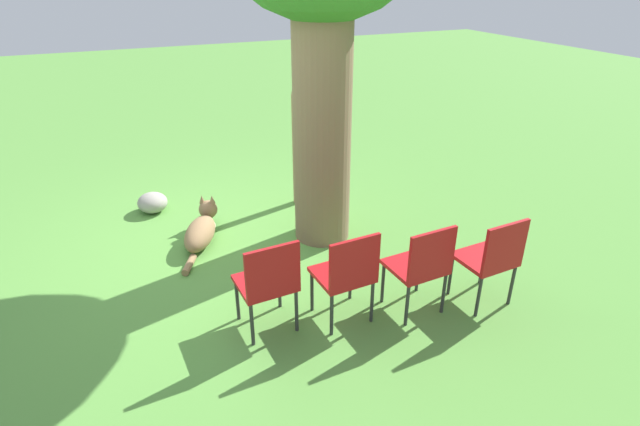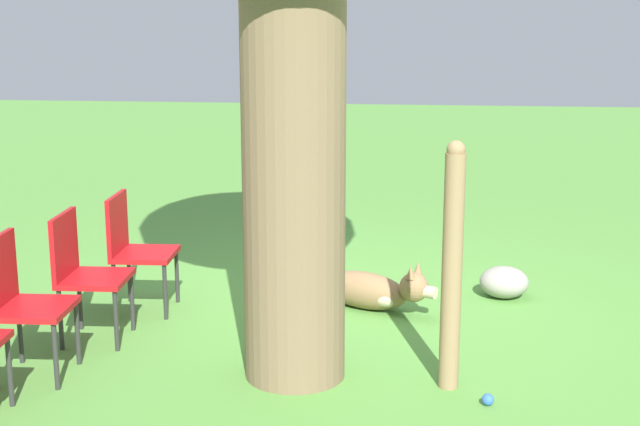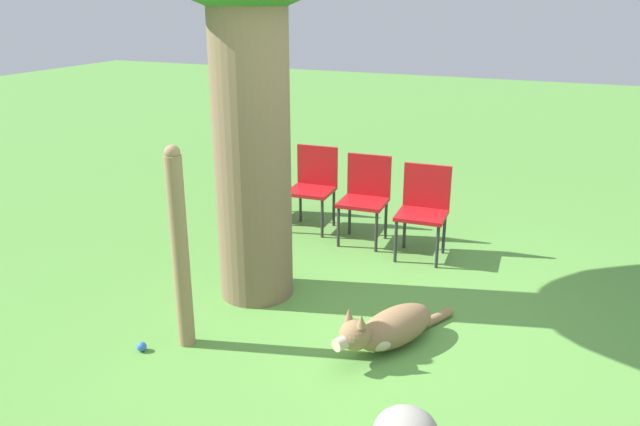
{
  "view_description": "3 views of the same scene",
  "coord_description": "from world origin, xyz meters",
  "views": [
    {
      "loc": [
        4.63,
        -1.05,
        2.71
      ],
      "look_at": [
        0.68,
        0.69,
        0.55
      ],
      "focal_mm": 28.0,
      "sensor_mm": 36.0,
      "label": 1
    },
    {
      "loc": [
        -0.55,
        5.86,
        2.12
      ],
      "look_at": [
        0.03,
        0.93,
        0.99
      ],
      "focal_mm": 50.0,
      "sensor_mm": 36.0,
      "label": 2
    },
    {
      "loc": [
        -3.9,
        -1.38,
        2.34
      ],
      "look_at": [
        0.93,
        0.69,
        0.49
      ],
      "focal_mm": 35.0,
      "sensor_mm": 36.0,
      "label": 3
    }
  ],
  "objects": [
    {
      "name": "red_chair_0",
      "position": [
        1.49,
        -0.11,
        0.49
      ],
      "size": [
        0.44,
        0.46,
        0.85
      ],
      "rotation": [
        0.0,
        0.0,
        3.2
      ],
      "color": "#B21419",
      "rests_on": "ground_plane"
    },
    {
      "name": "dog",
      "position": [
        -0.22,
        -0.31,
        0.14
      ],
      "size": [
        1.1,
        0.62,
        0.4
      ],
      "rotation": [
        0.0,
        0.0,
        2.69
      ],
      "color": "olive",
      "rests_on": "ground_plane"
    },
    {
      "name": "ground_plane",
      "position": [
        0.0,
        0.0,
        0.0
      ],
      "size": [
        30.0,
        30.0,
        0.0
      ],
      "primitive_type": "plane",
      "color": "#56933D"
    },
    {
      "name": "red_chair_1",
      "position": [
        1.63,
        0.51,
        0.49
      ],
      "size": [
        0.44,
        0.46,
        0.85
      ],
      "rotation": [
        0.0,
        0.0,
        3.2
      ],
      "color": "#B21419",
      "rests_on": "ground_plane"
    },
    {
      "name": "fence_post",
      "position": [
        -0.73,
        1.01,
        0.72
      ],
      "size": [
        0.12,
        0.12,
        1.44
      ],
      "color": "#937551",
      "rests_on": "ground_plane"
    },
    {
      "name": "tennis_ball",
      "position": [
        -0.94,
        1.24,
        0.03
      ],
      "size": [
        0.07,
        0.07,
        0.07
      ],
      "color": "blue",
      "rests_on": "ground_plane"
    },
    {
      "name": "red_chair_2",
      "position": [
        1.77,
        1.13,
        0.49
      ],
      "size": [
        0.44,
        0.46,
        0.85
      ],
      "rotation": [
        0.0,
        0.0,
        3.2
      ],
      "color": "#B21419",
      "rests_on": "ground_plane"
    },
    {
      "name": "garden_rock",
      "position": [
        -1.19,
        -0.71,
        0.12
      ],
      "size": [
        0.37,
        0.35,
        0.24
      ],
      "color": "gray",
      "rests_on": "ground_plane"
    },
    {
      "name": "red_chair_3",
      "position": [
        1.91,
        1.75,
        0.49
      ],
      "size": [
        0.44,
        0.46,
        0.85
      ],
      "rotation": [
        0.0,
        0.0,
        3.2
      ],
      "color": "#B21419",
      "rests_on": "ground_plane"
    }
  ]
}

